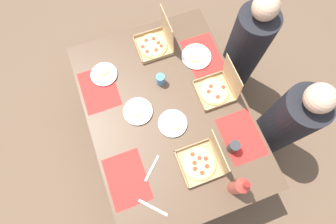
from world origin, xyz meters
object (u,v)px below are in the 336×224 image
at_px(pizza_box_corner_left, 203,161).
at_px(pizza_box_edge_far, 218,88).
at_px(diner_left_seat, 243,52).
at_px(pizza_box_corner_right, 156,42).
at_px(plate_far_left, 196,57).
at_px(cup_clear_left, 160,80).
at_px(plate_near_right, 138,112).
at_px(diner_right_seat, 282,125).
at_px(cup_clear_right, 233,147).
at_px(plate_near_left, 173,123).
at_px(plate_middle, 104,74).
at_px(soda_bottle, 239,187).

height_order(pizza_box_corner_left, pizza_box_edge_far, pizza_box_corner_left).
bearing_deg(diner_left_seat, pizza_box_corner_right, -106.27).
relative_size(plate_far_left, cup_clear_left, 2.48).
height_order(plate_near_right, diner_left_seat, diner_left_seat).
bearing_deg(diner_left_seat, plate_far_left, -89.94).
bearing_deg(pizza_box_edge_far, cup_clear_left, -119.72).
bearing_deg(cup_clear_left, diner_right_seat, 53.40).
bearing_deg(diner_right_seat, plate_near_right, -112.40).
relative_size(cup_clear_right, cup_clear_left, 1.15).
height_order(plate_near_left, diner_right_seat, diner_right_seat).
bearing_deg(diner_left_seat, plate_near_left, -61.50).
relative_size(plate_middle, diner_left_seat, 0.17).
height_order(pizza_box_edge_far, diner_right_seat, diner_right_seat).
bearing_deg(plate_far_left, soda_bottle, -7.82).
bearing_deg(cup_clear_right, diner_left_seat, 146.09).
bearing_deg(plate_far_left, cup_clear_left, -72.06).
distance_m(plate_near_right, soda_bottle, 0.86).
xyz_separation_m(pizza_box_edge_far, plate_middle, (-0.42, -0.76, -0.04)).
distance_m(plate_near_right, diner_right_seat, 1.15).
distance_m(pizza_box_corner_left, diner_left_seat, 1.10).
distance_m(plate_far_left, diner_right_seat, 0.87).
height_order(plate_far_left, plate_near_right, same).
bearing_deg(soda_bottle, plate_near_left, -158.30).
bearing_deg(diner_left_seat, cup_clear_left, -82.31).
xyz_separation_m(pizza_box_corner_right, diner_left_seat, (0.21, 0.73, -0.23)).
bearing_deg(diner_right_seat, cup_clear_right, -83.95).
bearing_deg(pizza_box_corner_right, soda_bottle, 5.55).
xyz_separation_m(pizza_box_corner_left, diner_right_seat, (-0.07, 0.74, -0.24)).
relative_size(pizza_box_edge_far, plate_near_right, 1.35).
xyz_separation_m(pizza_box_corner_left, soda_bottle, (0.23, 0.13, 0.09)).
bearing_deg(plate_far_left, pizza_box_edge_far, 6.87).
height_order(pizza_box_edge_far, plate_near_left, pizza_box_edge_far).
bearing_deg(pizza_box_corner_right, diner_right_seat, 38.37).
bearing_deg(plate_middle, pizza_box_edge_far, 60.71).
height_order(plate_near_right, cup_clear_left, cup_clear_left).
xyz_separation_m(cup_clear_left, diner_right_seat, (0.60, 0.80, -0.24)).
xyz_separation_m(diner_left_seat, diner_right_seat, (0.71, 0.00, -0.00)).
height_order(pizza_box_corner_left, soda_bottle, soda_bottle).
relative_size(pizza_box_edge_far, plate_near_left, 1.38).
height_order(pizza_box_corner_right, cup_clear_left, pizza_box_corner_right).
xyz_separation_m(pizza_box_corner_left, plate_far_left, (-0.78, 0.27, -0.04)).
xyz_separation_m(plate_middle, soda_bottle, (1.11, 0.58, 0.12)).
height_order(diner_left_seat, diner_right_seat, diner_left_seat).
distance_m(cup_clear_right, diner_left_seat, 0.95).
bearing_deg(pizza_box_corner_left, pizza_box_edge_far, 145.90).
xyz_separation_m(pizza_box_corner_right, cup_clear_left, (0.32, -0.08, 0.00)).
bearing_deg(cup_clear_left, plate_middle, -118.87).
distance_m(pizza_box_corner_right, plate_near_right, 0.58).
distance_m(pizza_box_corner_right, soda_bottle, 1.23).
distance_m(plate_near_right, cup_clear_left, 0.29).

